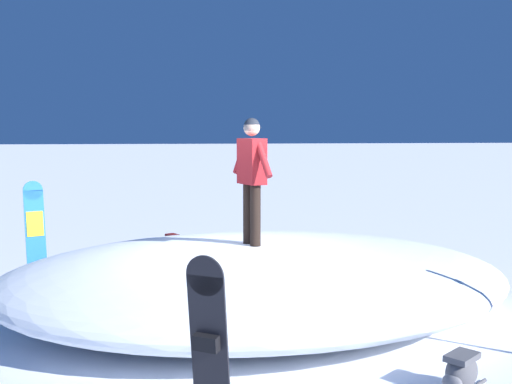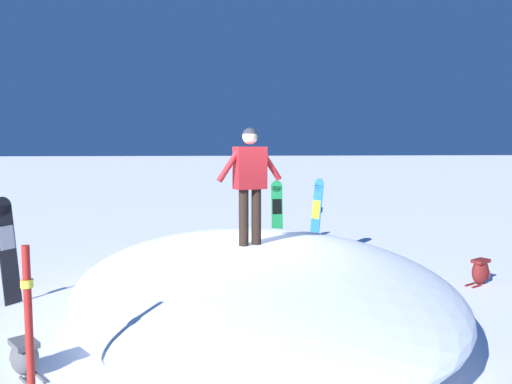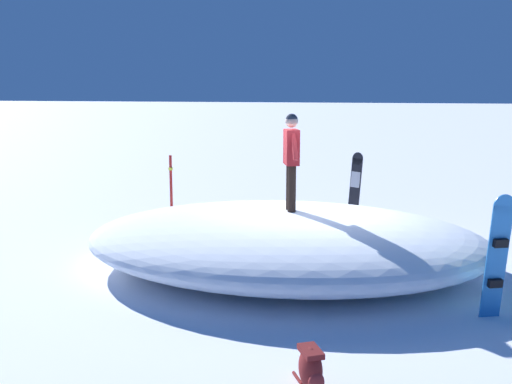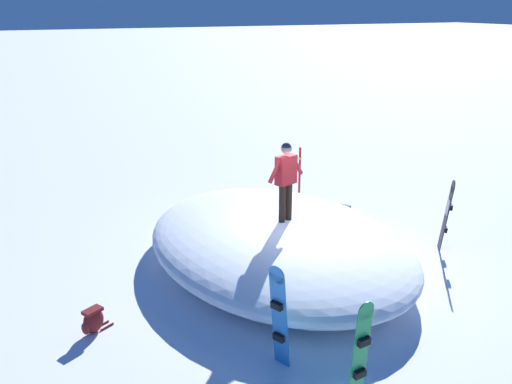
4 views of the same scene
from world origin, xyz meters
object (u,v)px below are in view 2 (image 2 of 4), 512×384
at_px(snowboard_secondary_upright, 316,218).
at_px(snowboard_tertiary_upright, 7,249).
at_px(snowboarder_standing, 250,176).
at_px(backpack_far, 24,356).
at_px(trail_marker_pole, 30,345).
at_px(backpack_near, 481,271).
at_px(snowboard_primary_upright, 277,214).

relative_size(snowboard_secondary_upright, snowboard_tertiary_upright, 1.06).
xyz_separation_m(snowboarder_standing, backpack_far, (1.64, -2.58, -1.80)).
relative_size(snowboard_secondary_upright, backpack_far, 2.84).
bearing_deg(snowboarder_standing, trail_marker_pole, -33.96).
distance_m(snowboarder_standing, backpack_far, 3.55).
xyz_separation_m(snowboard_secondary_upright, backpack_near, (2.13, 2.42, -0.67)).
bearing_deg(backpack_near, snowboard_tertiary_upright, -89.19).
height_order(snowboard_tertiary_upright, backpack_near, snowboard_tertiary_upright).
bearing_deg(snowboard_tertiary_upright, snowboard_primary_upright, 125.98).
bearing_deg(snowboard_secondary_upright, backpack_far, -42.34).
distance_m(snowboard_primary_upright, snowboard_secondary_upright, 1.35).
xyz_separation_m(backpack_near, trail_marker_pole, (4.01, -6.20, 0.64)).
distance_m(snowboard_secondary_upright, snowboard_tertiary_upright, 5.83).
distance_m(snowboard_primary_upright, snowboard_tertiary_upright, 5.85).
bearing_deg(backpack_near, snowboarder_standing, -76.88).
bearing_deg(trail_marker_pole, snowboard_secondary_upright, 148.37).
bearing_deg(snowboard_primary_upright, snowboard_secondary_upright, 28.48).
height_order(snowboard_secondary_upright, backpack_far, snowboard_secondary_upright).
bearing_deg(snowboarder_standing, snowboard_primary_upright, 165.73).
distance_m(snowboard_primary_upright, trail_marker_pole, 7.97).
distance_m(snowboard_secondary_upright, backpack_near, 3.30).
height_order(snowboard_primary_upright, backpack_near, snowboard_primary_upright).
relative_size(snowboarder_standing, snowboard_secondary_upright, 0.96).
xyz_separation_m(snowboarder_standing, snowboard_primary_upright, (-4.29, 1.09, -1.15)).
bearing_deg(snowboard_tertiary_upright, backpack_near, 90.81).
xyz_separation_m(snowboard_primary_upright, snowboard_secondary_upright, (1.19, 0.65, 0.07)).
bearing_deg(backpack_far, snowboarder_standing, 122.37).
relative_size(snowboard_secondary_upright, backpack_near, 2.98).
distance_m(snowboard_primary_upright, backpack_far, 7.01).
relative_size(snowboard_primary_upright, snowboard_tertiary_upright, 0.98).
bearing_deg(backpack_far, snowboard_primary_upright, 148.22).
xyz_separation_m(backpack_far, trail_marker_pole, (1.40, 0.54, 0.68)).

